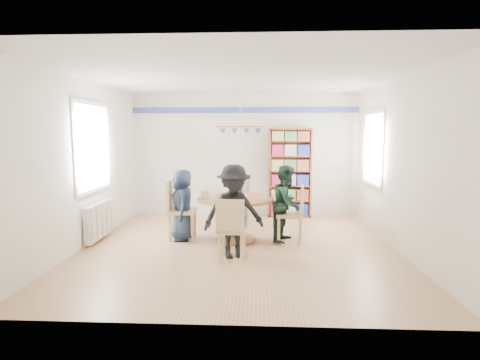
# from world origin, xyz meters

# --- Properties ---
(ground) EXTENTS (5.00, 5.00, 0.00)m
(ground) POSITION_xyz_m (0.00, 0.00, 0.00)
(ground) COLOR tan
(room_shell) EXTENTS (5.00, 5.00, 5.00)m
(room_shell) POSITION_xyz_m (-0.26, 0.87, 1.65)
(room_shell) COLOR white
(room_shell) RESTS_ON ground
(radiator) EXTENTS (0.12, 1.00, 0.60)m
(radiator) POSITION_xyz_m (-2.42, 0.30, 0.35)
(radiator) COLOR silver
(radiator) RESTS_ON ground
(dining_table) EXTENTS (1.30, 1.30, 0.75)m
(dining_table) POSITION_xyz_m (-0.07, 0.41, 0.56)
(dining_table) COLOR olive
(dining_table) RESTS_ON ground
(chair_left) EXTENTS (0.49, 0.49, 1.04)m
(chair_left) POSITION_xyz_m (-1.09, 0.44, 0.57)
(chair_left) COLOR #DABB86
(chair_left) RESTS_ON ground
(chair_right) EXTENTS (0.49, 0.49, 0.97)m
(chair_right) POSITION_xyz_m (0.93, 0.37, 0.54)
(chair_right) COLOR #DABB86
(chair_right) RESTS_ON ground
(chair_far) EXTENTS (0.54, 0.54, 0.99)m
(chair_far) POSITION_xyz_m (-0.08, 1.45, 0.54)
(chair_far) COLOR #DABB86
(chair_far) RESTS_ON ground
(chair_near) EXTENTS (0.44, 0.44, 0.91)m
(chair_near) POSITION_xyz_m (-0.08, -0.64, 0.50)
(chair_near) COLOR #DABB86
(chair_near) RESTS_ON ground
(person_left) EXTENTS (0.54, 0.69, 1.23)m
(person_left) POSITION_xyz_m (-0.99, 0.40, 0.62)
(person_left) COLOR #1A253A
(person_left) RESTS_ON ground
(person_right) EXTENTS (0.69, 0.77, 1.30)m
(person_right) POSITION_xyz_m (0.79, 0.41, 0.65)
(person_right) COLOR #162D22
(person_right) RESTS_ON ground
(person_far) EXTENTS (0.50, 0.39, 1.22)m
(person_far) POSITION_xyz_m (-0.04, 1.31, 0.61)
(person_far) COLOR gray
(person_far) RESTS_ON ground
(person_near) EXTENTS (1.01, 0.77, 1.38)m
(person_near) POSITION_xyz_m (-0.05, -0.50, 0.69)
(person_near) COLOR black
(person_near) RESTS_ON ground
(bookshelf) EXTENTS (0.93, 0.28, 1.95)m
(bookshelf) POSITION_xyz_m (1.01, 2.34, 0.96)
(bookshelf) COLOR brown
(bookshelf) RESTS_ON ground
(tableware) EXTENTS (1.29, 1.29, 0.34)m
(tableware) POSITION_xyz_m (-0.10, 0.43, 0.82)
(tableware) COLOR white
(tableware) RESTS_ON dining_table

